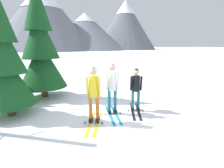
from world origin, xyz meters
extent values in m
plane|color=white|center=(0.00, 0.00, 0.00)|extent=(400.00, 400.00, 0.00)
cube|color=yellow|center=(-0.56, -0.38, 0.01)|extent=(0.60, 1.61, 0.02)
cube|color=yellow|center=(-0.77, -0.31, 0.01)|extent=(0.60, 1.61, 0.02)
cube|color=black|center=(-0.53, -0.28, 0.08)|extent=(0.18, 0.28, 0.12)
cylinder|color=#B76019|center=(-0.53, -0.28, 0.55)|extent=(0.11, 0.11, 0.87)
cube|color=black|center=(-0.73, -0.21, 0.08)|extent=(0.18, 0.28, 0.12)
cylinder|color=#B76019|center=(-0.73, -0.21, 0.55)|extent=(0.11, 0.11, 0.87)
cylinder|color=yellow|center=(-0.63, -0.25, 1.19)|extent=(0.28, 0.28, 0.65)
sphere|color=tan|center=(-0.63, -0.25, 1.67)|extent=(0.24, 0.24, 0.24)
sphere|color=gray|center=(-0.63, -0.25, 1.74)|extent=(0.18, 0.18, 0.18)
cylinder|color=yellow|center=(-0.48, -0.36, 1.21)|extent=(0.14, 0.22, 0.62)
cylinder|color=yellow|center=(-0.82, -0.25, 1.21)|extent=(0.14, 0.22, 0.62)
cylinder|color=#A5A5AD|center=(-0.43, -0.50, 0.65)|extent=(0.02, 0.02, 1.30)
cylinder|color=black|center=(-0.43, -0.50, 0.06)|extent=(0.07, 0.07, 0.01)
cylinder|color=#A5A5AD|center=(-0.94, -0.34, 0.65)|extent=(0.02, 0.02, 1.30)
cylinder|color=black|center=(-0.94, -0.34, 0.06)|extent=(0.07, 0.07, 0.01)
cube|color=#4C7238|center=(-0.58, -0.09, 1.23)|extent=(0.30, 0.23, 0.36)
cube|color=#1E84D1|center=(0.22, 0.17, 0.01)|extent=(0.22, 1.77, 0.02)
cube|color=#1E84D1|center=(0.00, 0.19, 0.01)|extent=(0.22, 1.77, 0.02)
cube|color=black|center=(0.23, 0.27, 0.08)|extent=(0.13, 0.27, 0.12)
cylinder|color=#1E6B7A|center=(0.23, 0.27, 0.56)|extent=(0.11, 0.11, 0.88)
cube|color=black|center=(0.01, 0.29, 0.08)|extent=(0.13, 0.27, 0.12)
cylinder|color=#1E6B7A|center=(0.01, 0.29, 0.56)|extent=(0.11, 0.11, 0.88)
cylinder|color=white|center=(0.12, 0.28, 1.21)|extent=(0.28, 0.28, 0.66)
sphere|color=tan|center=(0.12, 0.28, 1.70)|extent=(0.24, 0.24, 0.24)
sphere|color=gray|center=(0.12, 0.28, 1.77)|extent=(0.18, 0.18, 0.18)
cylinder|color=white|center=(0.29, 0.20, 1.23)|extent=(0.10, 0.21, 0.63)
cylinder|color=white|center=(-0.06, 0.23, 1.23)|extent=(0.10, 0.21, 0.63)
cylinder|color=#A5A5AD|center=(0.38, 0.08, 0.66)|extent=(0.02, 0.02, 1.32)
cylinder|color=black|center=(0.38, 0.08, 0.06)|extent=(0.07, 0.07, 0.01)
cylinder|color=#A5A5AD|center=(-0.16, 0.12, 0.66)|extent=(0.02, 0.02, 1.32)
cylinder|color=black|center=(-0.16, 0.12, 0.06)|extent=(0.07, 0.07, 0.01)
cube|color=maroon|center=(0.13, 0.45, 1.25)|extent=(0.27, 0.18, 0.36)
cube|color=black|center=(1.12, 0.20, 0.01)|extent=(0.60, 1.63, 0.02)
cube|color=black|center=(0.92, 0.27, 0.01)|extent=(0.60, 1.63, 0.02)
cube|color=black|center=(1.16, 0.30, 0.08)|extent=(0.18, 0.28, 0.12)
cylinder|color=#1E6B7A|center=(1.16, 0.30, 0.51)|extent=(0.11, 0.11, 0.77)
cube|color=black|center=(0.95, 0.36, 0.08)|extent=(0.18, 0.28, 0.12)
cylinder|color=#1E6B7A|center=(0.95, 0.36, 0.51)|extent=(0.11, 0.11, 0.77)
cylinder|color=black|center=(1.05, 0.33, 1.06)|extent=(0.28, 0.28, 0.58)
sphere|color=tan|center=(1.05, 0.33, 1.48)|extent=(0.21, 0.21, 0.21)
sphere|color=black|center=(1.05, 0.33, 1.55)|extent=(0.16, 0.16, 0.16)
cylinder|color=black|center=(1.20, 0.22, 1.08)|extent=(0.13, 0.21, 0.55)
cylinder|color=black|center=(0.86, 0.33, 1.08)|extent=(0.13, 0.21, 0.55)
cylinder|color=#A5A5AD|center=(1.25, 0.08, 0.58)|extent=(0.02, 0.02, 1.16)
cylinder|color=black|center=(1.25, 0.08, 0.06)|extent=(0.07, 0.07, 0.01)
cylinder|color=#A5A5AD|center=(0.74, 0.24, 0.58)|extent=(0.02, 0.02, 1.16)
cylinder|color=black|center=(0.74, 0.24, 0.06)|extent=(0.07, 0.07, 0.01)
cube|color=maroon|center=(1.10, 0.49, 1.09)|extent=(0.30, 0.23, 0.36)
cylinder|color=#51381E|center=(-2.48, 3.13, 0.50)|extent=(0.31, 0.31, 1.01)
cone|color=#14471E|center=(-2.48, 3.13, 1.57)|extent=(2.16, 2.16, 2.13)
cone|color=#14471E|center=(-2.48, 3.13, 2.91)|extent=(1.65, 1.65, 2.13)
cone|color=#14471E|center=(-2.48, 3.13, 4.15)|extent=(1.18, 1.18, 2.13)
cylinder|color=#51381E|center=(-3.38, 1.10, 0.41)|extent=(0.26, 0.26, 0.83)
cone|color=#14471E|center=(-3.38, 1.10, 1.29)|extent=(1.77, 1.77, 1.75)
cone|color=#14471E|center=(-3.38, 1.10, 2.39)|extent=(1.35, 1.35, 1.75)
cone|color=slate|center=(-10.17, 82.51, 14.79)|extent=(47.79, 47.79, 29.58)
cone|color=slate|center=(9.41, 85.31, 9.36)|extent=(41.81, 41.81, 18.72)
cone|color=white|center=(9.41, 85.31, 16.35)|extent=(11.11, 11.11, 4.74)
cone|color=slate|center=(33.83, 91.89, 14.02)|extent=(36.16, 36.16, 28.04)
cone|color=white|center=(33.83, 91.89, 23.90)|extent=(11.22, 11.22, 8.29)
camera|label=1|loc=(-1.42, -5.19, 2.44)|focal=26.59mm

